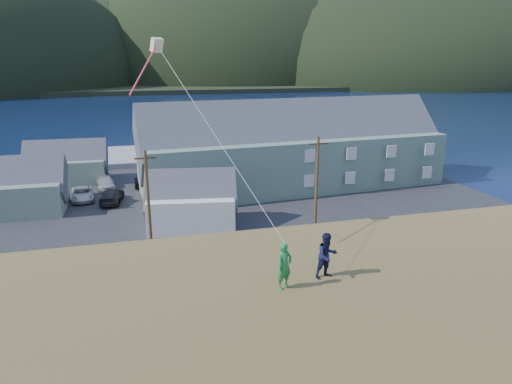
{
  "coord_description": "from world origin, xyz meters",
  "views": [
    {
      "loc": [
        -2.63,
        -32.52,
        15.16
      ],
      "look_at": [
        2.91,
        -11.57,
        8.8
      ],
      "focal_mm": 32.0,
      "sensor_mm": 36.0,
      "label": 1
    }
  ],
  "objects_px": {
    "kite_flyer_navy": "(327,256)",
    "shed_palegreen_far": "(67,163)",
    "kite_flyer_green": "(284,266)",
    "lodge": "(294,147)",
    "shed_white": "(191,201)",
    "shed_palegreen_near": "(15,188)",
    "wharf": "(115,157)"
  },
  "relations": [
    {
      "from": "wharf",
      "to": "shed_white",
      "type": "xyz_separation_m",
      "value": [
        7.83,
        -32.32,
        2.07
      ]
    },
    {
      "from": "kite_flyer_green",
      "to": "wharf",
      "type": "bearing_deg",
      "value": 72.89
    },
    {
      "from": "lodge",
      "to": "kite_flyer_green",
      "type": "bearing_deg",
      "value": -114.66
    },
    {
      "from": "shed_palegreen_near",
      "to": "shed_white",
      "type": "relative_size",
      "value": 1.09
    },
    {
      "from": "kite_flyer_green",
      "to": "shed_palegreen_far",
      "type": "bearing_deg",
      "value": 81.32
    },
    {
      "from": "wharf",
      "to": "kite_flyer_green",
      "type": "relative_size",
      "value": 14.99
    },
    {
      "from": "kite_flyer_green",
      "to": "kite_flyer_navy",
      "type": "xyz_separation_m",
      "value": [
        1.8,
        0.4,
        0.02
      ]
    },
    {
      "from": "shed_palegreen_far",
      "to": "kite_flyer_green",
      "type": "height_order",
      "value": "kite_flyer_green"
    },
    {
      "from": "shed_palegreen_far",
      "to": "shed_palegreen_near",
      "type": "bearing_deg",
      "value": -105.45
    },
    {
      "from": "shed_palegreen_far",
      "to": "kite_flyer_navy",
      "type": "height_order",
      "value": "kite_flyer_navy"
    },
    {
      "from": "lodge",
      "to": "kite_flyer_navy",
      "type": "relative_size",
      "value": 20.96
    },
    {
      "from": "wharf",
      "to": "shed_palegreen_far",
      "type": "height_order",
      "value": "shed_palegreen_far"
    },
    {
      "from": "wharf",
      "to": "shed_white",
      "type": "height_order",
      "value": "shed_white"
    },
    {
      "from": "wharf",
      "to": "kite_flyer_navy",
      "type": "distance_m",
      "value": 59.4
    },
    {
      "from": "shed_palegreen_near",
      "to": "shed_white",
      "type": "bearing_deg",
      "value": -26.29
    },
    {
      "from": "kite_flyer_green",
      "to": "kite_flyer_navy",
      "type": "distance_m",
      "value": 1.84
    },
    {
      "from": "kite_flyer_navy",
      "to": "shed_palegreen_far",
      "type": "bearing_deg",
      "value": 98.52
    },
    {
      "from": "kite_flyer_navy",
      "to": "shed_palegreen_near",
      "type": "bearing_deg",
      "value": 108.67
    },
    {
      "from": "lodge",
      "to": "wharf",
      "type": "bearing_deg",
      "value": 130.23
    },
    {
      "from": "shed_white",
      "to": "kite_flyer_green",
      "type": "distance_m",
      "value": 26.73
    },
    {
      "from": "wharf",
      "to": "shed_white",
      "type": "relative_size",
      "value": 2.91
    },
    {
      "from": "lodge",
      "to": "kite_flyer_green",
      "type": "xyz_separation_m",
      "value": [
        -13.4,
        -36.87,
        3.14
      ]
    },
    {
      "from": "lodge",
      "to": "shed_palegreen_far",
      "type": "distance_m",
      "value": 28.46
    },
    {
      "from": "lodge",
      "to": "kite_flyer_green",
      "type": "height_order",
      "value": "lodge"
    },
    {
      "from": "shed_palegreen_near",
      "to": "shed_white",
      "type": "xyz_separation_m",
      "value": [
        16.62,
        -8.46,
        -0.12
      ]
    },
    {
      "from": "shed_palegreen_near",
      "to": "kite_flyer_navy",
      "type": "relative_size",
      "value": 5.49
    },
    {
      "from": "shed_palegreen_far",
      "to": "kite_flyer_navy",
      "type": "xyz_separation_m",
      "value": [
        15.28,
        -45.53,
        5.55
      ]
    },
    {
      "from": "lodge",
      "to": "kite_flyer_navy",
      "type": "bearing_deg",
      "value": -112.33
    },
    {
      "from": "shed_white",
      "to": "shed_palegreen_far",
      "type": "bearing_deg",
      "value": 132.24
    },
    {
      "from": "shed_white",
      "to": "shed_palegreen_far",
      "type": "distance_m",
      "value": 23.77
    },
    {
      "from": "wharf",
      "to": "kite_flyer_green",
      "type": "bearing_deg",
      "value": -82.08
    },
    {
      "from": "shed_palegreen_far",
      "to": "kite_flyer_green",
      "type": "distance_m",
      "value": 48.18
    }
  ]
}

